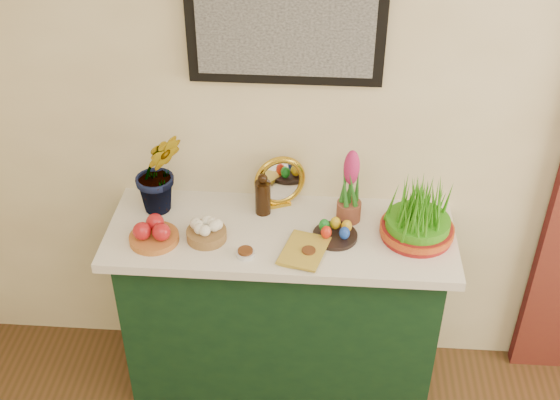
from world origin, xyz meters
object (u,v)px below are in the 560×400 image
object	(u,v)px
hyacinth_green	(157,160)
mirror	(280,182)
wheatgrass_sabzeh	(419,215)
book	(284,246)
sideboard	(281,313)

from	to	relation	value
hyacinth_green	mirror	xyz separation A→B (m)	(0.49, 0.08, -0.13)
mirror	wheatgrass_sabzeh	world-z (taller)	wheatgrass_sabzeh
hyacinth_green	wheatgrass_sabzeh	xyz separation A→B (m)	(1.04, -0.11, -0.14)
book	wheatgrass_sabzeh	bearing A→B (deg)	28.36
sideboard	book	world-z (taller)	book
sideboard	hyacinth_green	size ratio (longest dim) A/B	2.69
book	hyacinth_green	bearing A→B (deg)	171.87
mirror	wheatgrass_sabzeh	size ratio (longest dim) A/B	0.77
sideboard	wheatgrass_sabzeh	size ratio (longest dim) A/B	4.44
mirror	hyacinth_green	bearing A→B (deg)	-171.07
sideboard	book	bearing A→B (deg)	-79.58
hyacinth_green	sideboard	bearing A→B (deg)	-30.44
hyacinth_green	book	size ratio (longest dim) A/B	2.29
wheatgrass_sabzeh	sideboard	bearing A→B (deg)	179.42
wheatgrass_sabzeh	book	bearing A→B (deg)	-167.11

